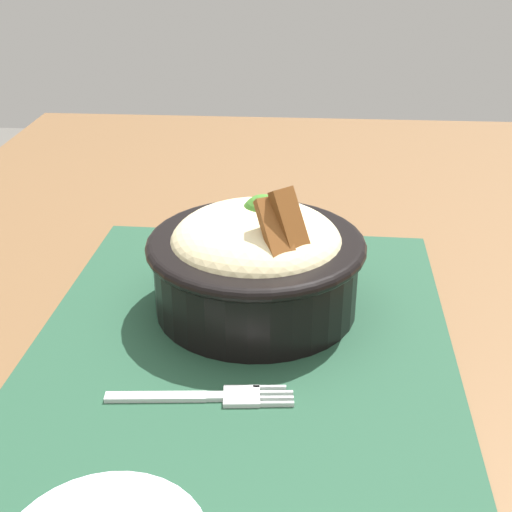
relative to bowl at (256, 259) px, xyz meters
name	(u,v)px	position (x,y,z in m)	size (l,w,h in m)	color
table	(275,388)	(0.02, 0.02, -0.12)	(1.30, 0.86, 0.73)	brown
placemat	(242,345)	(0.06, -0.01, -0.05)	(0.43, 0.34, 0.00)	#1E422D
bowl	(256,259)	(0.00, 0.00, 0.00)	(0.19, 0.19, 0.12)	black
fork	(209,397)	(0.13, -0.02, -0.05)	(0.03, 0.14, 0.00)	silver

